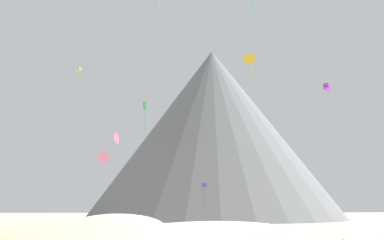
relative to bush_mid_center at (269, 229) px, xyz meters
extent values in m
ellipsoid|color=beige|center=(-18.57, 11.02, -0.46)|extent=(19.32, 20.14, 4.06)
ellipsoid|color=beige|center=(-7.69, -3.48, -0.46)|extent=(30.03, 28.63, 2.84)
cone|color=#668C4C|center=(0.00, 0.00, 0.00)|extent=(3.01, 3.01, 0.91)
cone|color=#568442|center=(-14.80, 2.77, -0.02)|extent=(3.34, 3.34, 0.86)
cone|color=#568442|center=(-11.61, -10.68, -0.12)|extent=(3.22, 3.22, 0.68)
cone|color=slate|center=(2.45, 56.01, 23.01)|extent=(89.94, 89.94, 46.94)
cone|color=slate|center=(7.00, 58.01, 11.07)|extent=(27.07, 27.07, 23.04)
cone|color=slate|center=(3.41, 63.22, 16.73)|extent=(30.47, 30.47, 34.37)
cone|color=gold|center=(4.51, 22.60, 30.63)|extent=(2.43, 1.14, 2.45)
cylinder|color=gold|center=(4.56, 22.60, 27.90)|extent=(0.50, 0.31, 3.00)
cone|color=#E5668C|center=(-21.50, 34.10, 16.51)|extent=(1.17, 2.49, 2.47)
cylinder|color=pink|center=(-21.80, 34.10, 14.07)|extent=(0.11, 0.14, 2.41)
cube|color=#8CD133|center=(-31.04, 38.67, 33.01)|extent=(1.05, 1.07, 0.49)
cube|color=#8CD133|center=(-31.04, 38.67, 33.47)|extent=(1.05, 1.07, 0.49)
cylinder|color=#8CD133|center=(-31.11, 38.67, 30.75)|extent=(0.32, 0.64, 4.14)
cube|color=#33BCDB|center=(4.31, 17.93, 40.26)|extent=(0.68, 0.76, 1.23)
cylinder|color=#33BCDB|center=(4.08, 17.93, 38.35)|extent=(0.10, 0.20, 2.55)
cube|color=purple|center=(11.17, 5.27, 19.24)|extent=(1.13, 1.12, 0.53)
cube|color=purple|center=(11.17, 5.27, 19.77)|extent=(1.13, 1.12, 0.53)
cube|color=#5138B2|center=(-5.19, 18.13, 5.88)|extent=(0.76, 0.74, 0.35)
cube|color=#5138B2|center=(-5.19, 18.13, 6.23)|extent=(0.76, 0.74, 0.35)
cylinder|color=#5138B2|center=(-5.27, 18.13, 3.95)|extent=(0.09, 0.58, 3.52)
cone|color=pink|center=(-22.06, 20.74, 10.76)|extent=(2.07, 0.51, 2.05)
cube|color=green|center=(-15.59, 25.65, 21.51)|extent=(0.70, 0.89, 1.52)
cylinder|color=green|center=(-15.45, 25.65, 18.51)|extent=(0.18, 0.14, 4.50)
cube|color=orange|center=(-9.31, 41.95, 5.99)|extent=(0.76, 0.45, 1.15)
cylinder|color=#8CD133|center=(-9.53, 41.95, 3.99)|extent=(0.19, 0.20, 2.91)
cylinder|color=yellow|center=(-13.29, 6.84, 32.89)|extent=(0.27, 0.09, 1.68)
camera|label=1|loc=(-13.75, -44.88, 2.38)|focal=35.40mm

